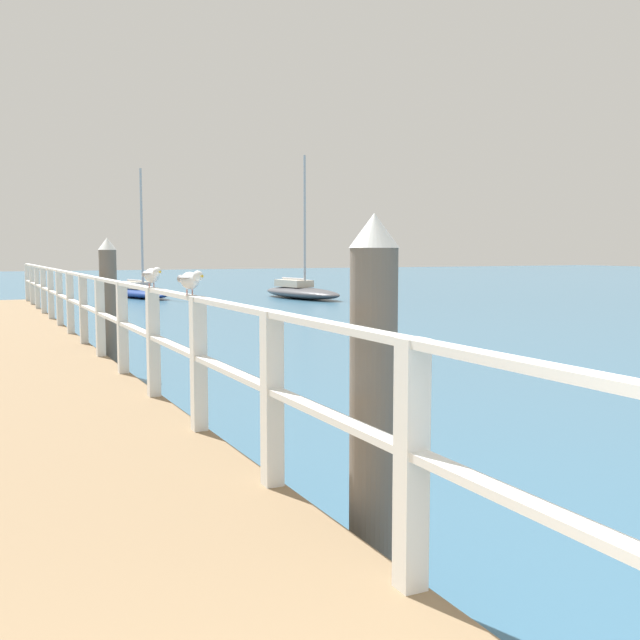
% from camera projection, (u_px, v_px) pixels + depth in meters
% --- Properties ---
extents(pier_railing, '(0.12, 23.29, 1.14)m').
position_uv_depth(pier_railing, '(83.00, 301.00, 12.21)').
color(pier_railing, silver).
rests_on(pier_railing, pier_deck).
extents(dock_piling_near, '(0.29, 0.29, 2.25)m').
position_uv_depth(dock_piling_near, '(373.00, 404.00, 4.38)').
color(dock_piling_near, '#6B6056').
rests_on(dock_piling_near, ground_plane).
extents(dock_piling_far, '(0.29, 0.29, 2.25)m').
position_uv_depth(dock_piling_far, '(109.00, 306.00, 12.24)').
color(dock_piling_far, '#6B6056').
rests_on(dock_piling_far, ground_plane).
extents(seagull_foreground, '(0.20, 0.48, 0.21)m').
position_uv_depth(seagull_foreground, '(190.00, 280.00, 6.41)').
color(seagull_foreground, white).
rests_on(seagull_foreground, pier_railing).
extents(seagull_background, '(0.20, 0.48, 0.21)m').
position_uv_depth(seagull_background, '(152.00, 275.00, 7.70)').
color(seagull_background, white).
rests_on(seagull_background, pier_railing).
extents(boat_0, '(2.20, 5.53, 6.01)m').
position_uv_depth(boat_0, '(301.00, 291.00, 31.85)').
color(boat_0, '#4C4C51').
rests_on(boat_0, ground_plane).
extents(boat_1, '(2.24, 4.71, 5.52)m').
position_uv_depth(boat_1, '(140.00, 291.00, 32.30)').
color(boat_1, navy).
rests_on(boat_1, ground_plane).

